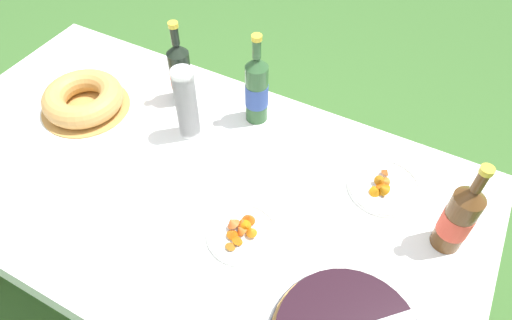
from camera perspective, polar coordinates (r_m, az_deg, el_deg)
ground_plane at (r=2.12m, az=-6.33°, el=-15.55°), size 16.00×16.00×0.00m
garden_table at (r=1.52m, az=-8.55°, el=-3.93°), size 1.85×0.99×0.77m
tablecloth at (r=1.47m, az=-8.80°, el=-2.60°), size 1.86×1.00×0.10m
bundt_cake at (r=1.75m, az=-20.79°, el=7.15°), size 0.31×0.31×0.09m
cup_stack at (r=1.50m, az=-8.70°, el=6.96°), size 0.07×0.07×0.27m
cider_bottle_green at (r=1.55m, az=0.09°, el=8.82°), size 0.08×0.08×0.34m
cider_bottle_amber at (r=1.32m, az=24.00°, el=-6.63°), size 0.08×0.08×0.32m
juice_bottle_red at (r=1.65m, az=-9.43°, el=10.74°), size 0.08×0.08×0.32m
snack_plate_near at (r=1.31m, az=-1.77°, el=-9.02°), size 0.21×0.21×0.06m
snack_plate_left at (r=1.46m, az=15.67°, el=-3.20°), size 0.23×0.23×0.06m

